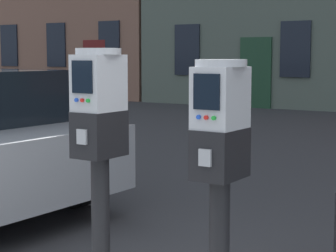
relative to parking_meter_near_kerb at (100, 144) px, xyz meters
The scene contains 2 objects.
parking_meter_near_kerb is the anchor object (origin of this frame).
parking_meter_twin_adjacent 0.65m from the parking_meter_near_kerb, ahead, with size 0.22×0.25×1.41m.
Camera 1 is at (1.75, -2.40, 1.57)m, focal length 64.56 mm.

